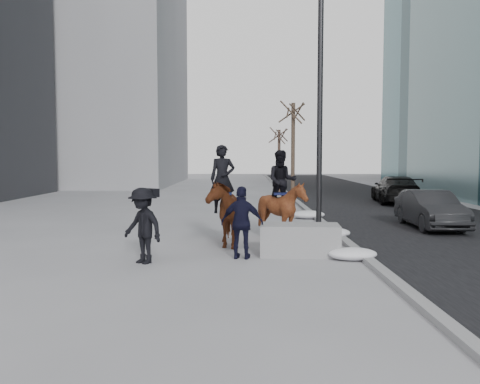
{
  "coord_description": "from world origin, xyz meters",
  "views": [
    {
      "loc": [
        0.06,
        -12.64,
        2.47
      ],
      "look_at": [
        0.0,
        1.2,
        1.5
      ],
      "focal_mm": 38.0,
      "sensor_mm": 36.0,
      "label": 1
    }
  ],
  "objects_px": {
    "car_near": "(430,209)",
    "planter": "(300,240)",
    "mounted_right": "(282,204)",
    "mounted_left": "(222,208)"
  },
  "relations": [
    {
      "from": "car_near",
      "to": "mounted_right",
      "type": "bearing_deg",
      "value": -154.65
    },
    {
      "from": "mounted_right",
      "to": "mounted_left",
      "type": "bearing_deg",
      "value": -152.78
    },
    {
      "from": "car_near",
      "to": "mounted_right",
      "type": "xyz_separation_m",
      "value": [
        -5.31,
        -2.45,
        0.41
      ]
    },
    {
      "from": "planter",
      "to": "mounted_left",
      "type": "relative_size",
      "value": 0.7
    },
    {
      "from": "mounted_left",
      "to": "planter",
      "type": "bearing_deg",
      "value": -37.06
    },
    {
      "from": "planter",
      "to": "car_near",
      "type": "distance_m",
      "value": 7.0
    },
    {
      "from": "car_near",
      "to": "mounted_left",
      "type": "distance_m",
      "value": 7.8
    },
    {
      "from": "car_near",
      "to": "planter",
      "type": "bearing_deg",
      "value": -135.6
    },
    {
      "from": "mounted_left",
      "to": "mounted_right",
      "type": "xyz_separation_m",
      "value": [
        1.73,
        0.89,
        0.03
      ]
    },
    {
      "from": "mounted_left",
      "to": "mounted_right",
      "type": "relative_size",
      "value": 1.05
    }
  ]
}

